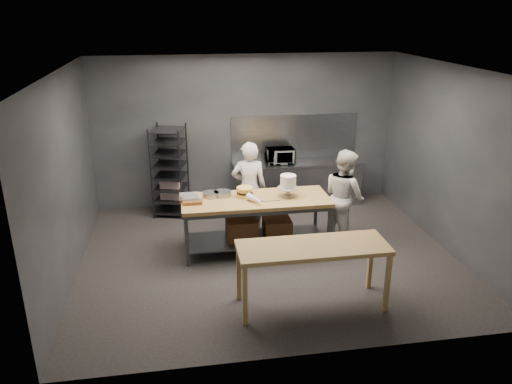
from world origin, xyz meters
TOP-DOWN VIEW (x-y plane):
  - ground at (0.00, 0.00)m, footprint 6.00×6.00m
  - back_wall at (0.00, 2.50)m, footprint 6.00×0.04m
  - work_table at (-0.16, 0.28)m, footprint 2.40×0.90m
  - near_counter at (0.31, -1.48)m, footprint 2.00×0.70m
  - back_counter at (1.00, 2.18)m, footprint 2.60×0.60m
  - splashback_panel at (1.00, 2.48)m, footprint 2.60×0.02m
  - speed_rack at (-1.54, 2.10)m, footprint 0.74×0.78m
  - chef_behind at (-0.17, 0.98)m, footprint 0.65×0.46m
  - chef_right at (1.39, 0.40)m, footprint 0.82×0.94m
  - microwave at (0.64, 2.18)m, footprint 0.54×0.37m
  - frosted_cake_stand at (0.37, 0.27)m, footprint 0.34×0.34m
  - layer_cake at (-0.33, 0.39)m, footprint 0.26×0.26m
  - cake_pans at (-0.93, 0.45)m, footprint 0.83×0.37m
  - piping_bag at (-0.19, 0.06)m, footprint 0.29×0.39m
  - offset_spatula at (-0.02, 0.12)m, footprint 0.36×0.02m
  - pastry_clamshells at (-1.21, 0.29)m, footprint 0.35×0.33m

SIDE VIEW (x-z plane):
  - ground at x=0.00m, z-range 0.00..0.00m
  - back_counter at x=1.00m, z-range 0.00..0.90m
  - work_table at x=-0.16m, z-range 0.11..1.03m
  - near_counter at x=0.31m, z-range 0.36..1.26m
  - chef_right at x=1.39m, z-range 0.00..1.63m
  - chef_behind at x=-0.17m, z-range 0.00..1.68m
  - speed_rack at x=-1.54m, z-range -0.02..1.73m
  - offset_spatula at x=-0.02m, z-range 0.92..0.93m
  - cake_pans at x=-0.93m, z-range 0.92..0.99m
  - pastry_clamshells at x=-1.21m, z-range 0.92..1.03m
  - piping_bag at x=-0.19m, z-range 0.92..1.04m
  - layer_cake at x=-0.33m, z-range 0.92..1.08m
  - microwave at x=0.64m, z-range 0.90..1.20m
  - frosted_cake_stand at x=0.37m, z-range 0.97..1.34m
  - splashback_panel at x=1.00m, z-range 0.90..1.80m
  - back_wall at x=0.00m, z-range 0.00..3.00m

